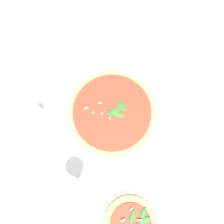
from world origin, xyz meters
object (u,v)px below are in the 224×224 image
wine_glass (72,187)px  side_plate_white (92,38)px  fork (167,62)px  pizza_arugula_main (112,113)px  pizza_personal_side (131,223)px  shaker_pepper (38,110)px

wine_glass → side_plate_white: size_ratio=1.08×
fork → side_plate_white: 0.33m
pizza_arugula_main → side_plate_white: (0.18, 0.29, -0.01)m
pizza_personal_side → shaker_pepper: (0.05, 0.53, 0.02)m
wine_glass → side_plate_white: (0.46, 0.38, -0.11)m
wine_glass → side_plate_white: bearing=39.3°
side_plate_white → shaker_pepper: bearing=-168.5°
pizza_arugula_main → wine_glass: (-0.28, -0.09, 0.10)m
pizza_personal_side → side_plate_white: pizza_personal_side is taller
pizza_arugula_main → fork: pizza_arugula_main is taller
pizza_arugula_main → shaker_pepper: shaker_pepper is taller
pizza_personal_side → fork: pizza_personal_side is taller
pizza_arugula_main → side_plate_white: pizza_arugula_main is taller
wine_glass → fork: size_ratio=0.76×
pizza_personal_side → fork: 0.64m
fork → shaker_pepper: size_ratio=3.37×
pizza_personal_side → shaker_pepper: shaker_pepper is taller
shaker_pepper → side_plate_white: bearing=11.5°
fork → pizza_arugula_main: bearing=-176.6°
pizza_personal_side → wine_glass: bearing=98.8°
side_plate_white → wine_glass: bearing=-140.7°
wine_glass → side_plate_white: 0.60m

